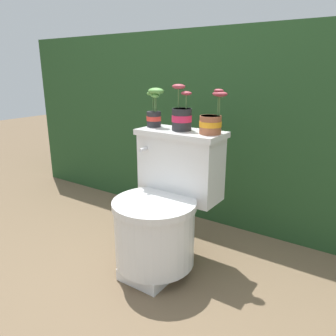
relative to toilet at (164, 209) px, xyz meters
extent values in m
plane|color=brown|center=(0.02, -0.05, -0.33)|extent=(12.00, 12.00, 0.00)
cube|color=#234723|center=(0.02, 1.12, 0.32)|extent=(3.68, 0.98, 1.30)
cube|color=silver|center=(0.00, -0.09, -0.30)|extent=(0.24, 0.35, 0.06)
cylinder|color=silver|center=(0.00, -0.09, -0.12)|extent=(0.41, 0.41, 0.31)
cylinder|color=silver|center=(0.00, -0.09, 0.06)|extent=(0.43, 0.43, 0.04)
cube|color=silver|center=(0.00, 0.16, 0.19)|extent=(0.45, 0.20, 0.35)
cube|color=silver|center=(0.00, 0.16, 0.38)|extent=(0.47, 0.23, 0.03)
cylinder|color=silver|center=(-0.16, 0.03, 0.30)|extent=(0.02, 0.05, 0.02)
cylinder|color=#262628|center=(-0.19, 0.17, 0.44)|extent=(0.08, 0.08, 0.09)
cylinder|color=red|center=(-0.19, 0.17, 0.44)|extent=(0.08, 0.08, 0.03)
cylinder|color=#332319|center=(-0.19, 0.17, 0.48)|extent=(0.07, 0.07, 0.01)
cylinder|color=#4C753D|center=(-0.18, 0.18, 0.53)|extent=(0.01, 0.01, 0.10)
ellipsoid|color=#569342|center=(-0.18, 0.18, 0.59)|extent=(0.10, 0.07, 0.04)
cylinder|color=#4C753D|center=(-0.18, 0.17, 0.52)|extent=(0.01, 0.01, 0.08)
ellipsoid|color=#569342|center=(-0.18, 0.17, 0.57)|extent=(0.05, 0.04, 0.02)
cylinder|color=#4C753D|center=(-0.21, 0.19, 0.53)|extent=(0.01, 0.01, 0.09)
ellipsoid|color=#569342|center=(-0.21, 0.19, 0.58)|extent=(0.08, 0.06, 0.03)
cylinder|color=#262628|center=(0.00, 0.16, 0.45)|extent=(0.10, 0.10, 0.12)
cylinder|color=#D1234C|center=(0.00, 0.16, 0.46)|extent=(0.11, 0.11, 0.03)
cylinder|color=#332319|center=(0.00, 0.16, 0.51)|extent=(0.10, 0.10, 0.01)
cylinder|color=#4C753D|center=(0.02, 0.17, 0.55)|extent=(0.01, 0.01, 0.07)
ellipsoid|color=#93333D|center=(0.02, 0.17, 0.59)|extent=(0.06, 0.04, 0.02)
cylinder|color=#4C753D|center=(-0.02, 0.17, 0.56)|extent=(0.01, 0.01, 0.10)
ellipsoid|color=#93333D|center=(-0.02, 0.17, 0.62)|extent=(0.08, 0.05, 0.03)
cylinder|color=#9E5638|center=(0.17, 0.16, 0.44)|extent=(0.11, 0.11, 0.09)
cylinder|color=orange|center=(0.17, 0.16, 0.45)|extent=(0.11, 0.11, 0.03)
cylinder|color=#332319|center=(0.17, 0.16, 0.48)|extent=(0.10, 0.10, 0.01)
cylinder|color=#4C753D|center=(0.20, 0.19, 0.54)|extent=(0.01, 0.01, 0.10)
ellipsoid|color=#93333D|center=(0.20, 0.19, 0.59)|extent=(0.08, 0.05, 0.03)
cylinder|color=#4C753D|center=(0.20, 0.19, 0.55)|extent=(0.01, 0.01, 0.12)
ellipsoid|color=#93333D|center=(0.20, 0.19, 0.61)|extent=(0.05, 0.04, 0.02)
camera|label=1|loc=(0.92, -1.31, 0.71)|focal=35.00mm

